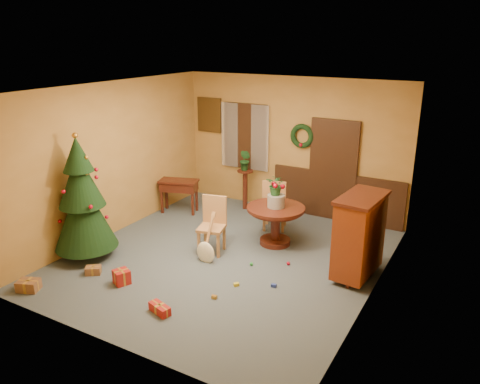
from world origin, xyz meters
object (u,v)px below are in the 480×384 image
Objects in this scene: writing_desk at (179,188)px; sideboard at (359,234)px; chair_near at (213,223)px; christmas_tree at (82,200)px; dining_table at (276,218)px.

writing_desk is 0.66× the size of sideboard.
chair_near is 2.25m from christmas_tree.
christmas_tree is 2.60m from writing_desk.
christmas_tree reaches higher than sideboard.
sideboard is (4.19, -0.95, 0.19)m from writing_desk.
writing_desk is at bearing 87.63° from christmas_tree.
dining_table is 1.05× the size of chair_near.
writing_desk is (-1.69, 1.28, 0.01)m from chair_near.
sideboard reaches higher than chair_near.
sideboard is at bearing 7.57° from chair_near.
sideboard is at bearing -12.74° from writing_desk.
christmas_tree is 4.60m from sideboard.
chair_near is at bearing -136.19° from dining_table.
dining_table is 0.77× the size of sideboard.
dining_table is at bearing 164.03° from sideboard.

